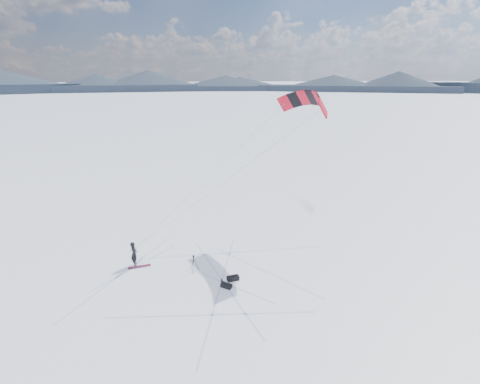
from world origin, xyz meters
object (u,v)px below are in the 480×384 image
object	(u,v)px
snowkiter	(135,265)
snowboard	(139,267)
gear_bag_a	(233,278)
gear_bag_b	(226,286)
tripod	(194,261)

from	to	relation	value
snowkiter	snowboard	size ratio (longest dim) A/B	1.18
snowboard	gear_bag_a	size ratio (longest dim) A/B	1.90
snowboard	gear_bag_b	world-z (taller)	gear_bag_b
snowkiter	snowboard	distance (m)	0.43
gear_bag_b	tripod	bearing A→B (deg)	168.41
snowboard	tripod	world-z (taller)	tripod
snowboard	tripod	xyz separation A→B (m)	(3.55, -1.65, 0.76)
snowboard	snowkiter	bearing A→B (deg)	126.89
tripod	gear_bag_a	world-z (taller)	tripod
snowkiter	gear_bag_b	world-z (taller)	snowkiter
gear_bag_a	gear_bag_b	size ratio (longest dim) A/B	1.09
gear_bag_a	gear_bag_b	world-z (taller)	gear_bag_a
snowkiter	snowboard	bearing A→B (deg)	-146.48
gear_bag_b	snowkiter	bearing A→B (deg)	-174.31
tripod	gear_bag_b	world-z (taller)	tripod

